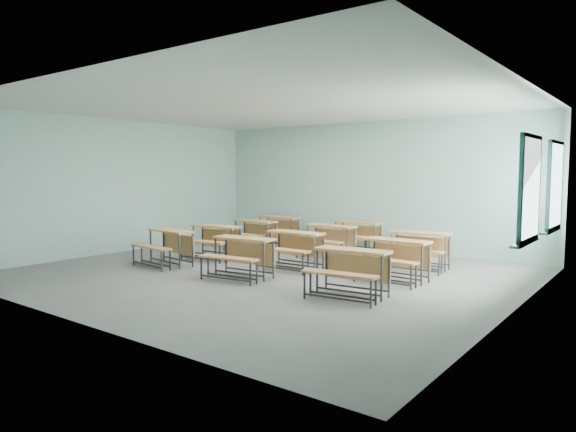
% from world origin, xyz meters
% --- Properties ---
extents(room, '(9.04, 8.04, 3.24)m').
position_xyz_m(room, '(0.08, 0.03, 1.60)').
color(room, slate).
rests_on(room, ground).
extents(desk_unit_r0c0, '(1.28, 0.94, 0.74)m').
position_xyz_m(desk_unit_r0c0, '(-2.15, -0.64, 0.50)').
color(desk_unit_r0c0, '#BF8145').
rests_on(desk_unit_r0c0, ground).
extents(desk_unit_r0c1, '(1.26, 0.91, 0.74)m').
position_xyz_m(desk_unit_r0c1, '(-0.07, -0.65, 0.50)').
color(desk_unit_r0c1, '#BF8145').
rests_on(desk_unit_r0c1, ground).
extents(desk_unit_r0c2, '(1.26, 0.91, 0.74)m').
position_xyz_m(desk_unit_r0c2, '(2.24, -0.69, 0.50)').
color(desk_unit_r0c2, '#BF8145').
rests_on(desk_unit_r0c2, ground).
extents(desk_unit_r1c0, '(1.26, 0.92, 0.74)m').
position_xyz_m(desk_unit_r1c0, '(-2.00, 0.56, 0.50)').
color(desk_unit_r1c0, '#BF8145').
rests_on(desk_unit_r1c0, ground).
extents(desk_unit_r1c1, '(1.21, 0.83, 0.74)m').
position_xyz_m(desk_unit_r1c1, '(0.14, 0.67, 0.50)').
color(desk_unit_r1c1, '#BF8145').
rests_on(desk_unit_r1c1, ground).
extents(desk_unit_r1c2, '(1.20, 0.82, 0.74)m').
position_xyz_m(desk_unit_r1c2, '(2.29, 0.78, 0.50)').
color(desk_unit_r1c2, '#BF8145').
rests_on(desk_unit_r1c2, ground).
extents(desk_unit_r2c0, '(1.22, 0.85, 0.74)m').
position_xyz_m(desk_unit_r2c0, '(-2.10, 2.01, 0.50)').
color(desk_unit_r2c0, '#BF8145').
rests_on(desk_unit_r2c0, ground).
extents(desk_unit_r2c1, '(1.22, 0.85, 0.74)m').
position_xyz_m(desk_unit_r2c1, '(0.01, 2.18, 0.50)').
color(desk_unit_r2c1, '#BF8145').
rests_on(desk_unit_r2c1, ground).
extents(desk_unit_r2c2, '(1.25, 0.90, 0.74)m').
position_xyz_m(desk_unit_r2c2, '(2.18, 2.13, 0.50)').
color(desk_unit_r2c2, '#BF8145').
rests_on(desk_unit_r2c2, ground).
extents(desk_unit_r3c0, '(1.20, 0.82, 0.74)m').
position_xyz_m(desk_unit_r3c0, '(-2.35, 3.29, 0.50)').
color(desk_unit_r3c0, '#BF8145').
rests_on(desk_unit_r3c0, ground).
extents(desk_unit_r3c1, '(1.22, 0.85, 0.74)m').
position_xyz_m(desk_unit_r3c1, '(0.09, 3.29, 0.50)').
color(desk_unit_r3c1, '#BF8145').
rests_on(desk_unit_r3c1, ground).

